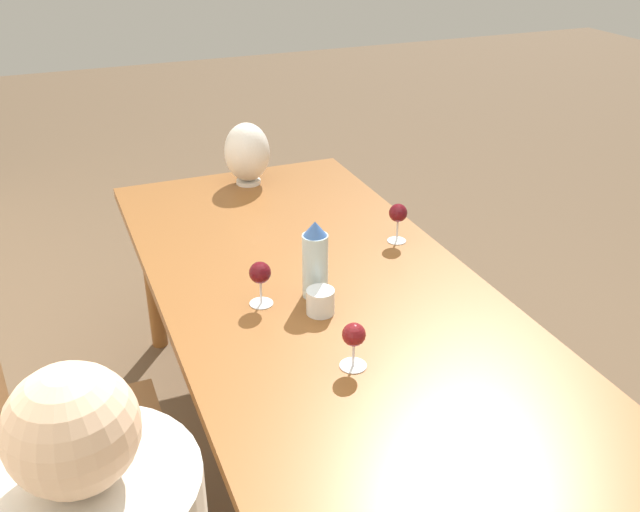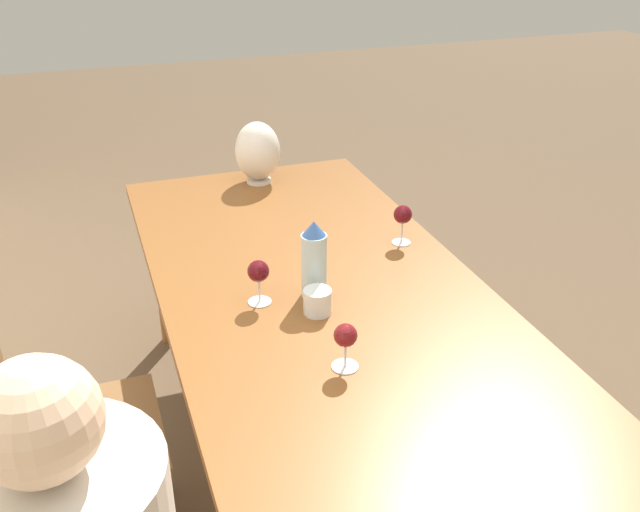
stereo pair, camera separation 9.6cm
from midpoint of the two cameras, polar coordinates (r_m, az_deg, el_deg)
ground_plane at (r=2.52m, az=3.17°, el=-19.79°), size 14.00×14.00×0.00m
dining_table at (r=2.08m, az=3.65°, el=-7.05°), size 2.63×0.99×0.74m
water_bottle at (r=2.13m, az=0.82°, el=-0.35°), size 0.08×0.08×0.25m
water_tumbler at (r=2.08m, az=1.13°, el=-3.68°), size 0.08×0.08×0.08m
vase at (r=2.99m, az=-4.08°, el=8.33°), size 0.19×0.19×0.26m
wine_glass_0 at (r=1.83m, az=3.58°, el=-6.55°), size 0.07×0.07×0.13m
wine_glass_2 at (r=2.48m, az=7.75°, el=3.18°), size 0.07×0.07×0.14m
wine_glass_3 at (r=2.10m, az=-3.64°, el=-1.38°), size 0.07×0.07×0.14m
chair_far at (r=2.15m, az=-19.31°, el=-12.97°), size 0.44×0.44×0.94m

